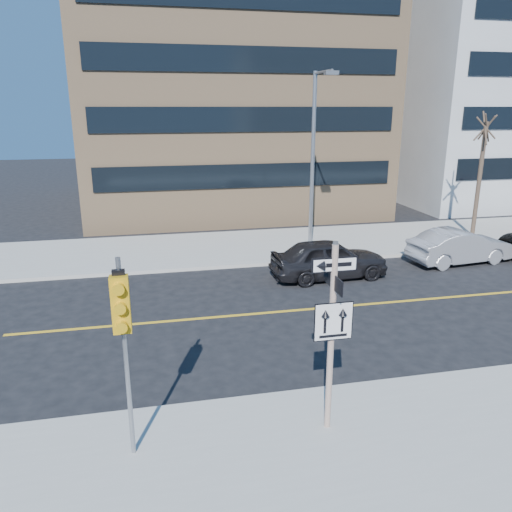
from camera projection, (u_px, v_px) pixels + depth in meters
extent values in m
plane|color=black|center=(294.00, 373.00, 12.98)|extent=(120.00, 120.00, 0.00)
cylinder|color=silver|center=(331.00, 340.00, 10.02)|extent=(0.13, 0.13, 4.00)
cylinder|color=gray|center=(336.00, 243.00, 9.43)|extent=(0.10, 0.10, 0.06)
cube|color=black|center=(335.00, 265.00, 9.56)|extent=(0.92, 0.03, 0.30)
cube|color=black|center=(334.00, 282.00, 9.66)|extent=(0.03, 0.92, 0.30)
cube|color=white|center=(333.00, 322.00, 9.81)|extent=(0.80, 0.03, 0.80)
cylinder|color=gray|center=(126.00, 361.00, 9.22)|extent=(0.09, 0.09, 4.00)
cube|color=gold|center=(121.00, 305.00, 8.68)|extent=(0.32, 0.22, 1.05)
sphere|color=#8C0705|center=(119.00, 288.00, 8.47)|extent=(0.17, 0.17, 0.17)
sphere|color=black|center=(120.00, 307.00, 8.57)|extent=(0.17, 0.17, 0.17)
sphere|color=black|center=(122.00, 326.00, 8.67)|extent=(0.17, 0.17, 0.17)
imported|color=black|center=(329.00, 259.00, 20.01)|extent=(2.12, 4.78, 1.60)
imported|color=gray|center=(460.00, 246.00, 21.93)|extent=(2.10, 4.75, 1.51)
cylinder|color=gray|center=(312.00, 163.00, 22.89)|extent=(0.18, 0.18, 8.00)
cylinder|color=gray|center=(323.00, 72.00, 20.83)|extent=(0.10, 2.20, 0.10)
cube|color=gray|center=(331.00, 73.00, 19.92)|extent=(0.55, 0.30, 0.16)
cylinder|color=#3E3125|center=(479.00, 181.00, 25.29)|extent=(0.22, 0.22, 5.80)
cube|color=tan|center=(223.00, 71.00, 34.20)|extent=(18.00, 18.00, 18.00)
cube|color=#AFB2B5|center=(510.00, 95.00, 38.11)|extent=(20.00, 16.00, 15.00)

